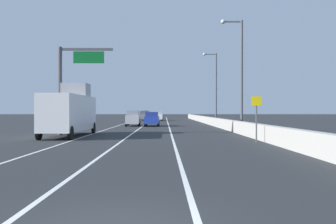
% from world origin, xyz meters
% --- Properties ---
extents(ground_plane, '(320.00, 320.00, 0.00)m').
position_xyz_m(ground_plane, '(0.00, 64.00, 0.00)').
color(ground_plane, '#26282B').
extents(lane_stripe_left, '(0.16, 130.00, 0.00)m').
position_xyz_m(lane_stripe_left, '(-5.50, 55.00, 0.00)').
color(lane_stripe_left, silver).
rests_on(lane_stripe_left, ground_plane).
extents(lane_stripe_center, '(0.16, 130.00, 0.00)m').
position_xyz_m(lane_stripe_center, '(-2.00, 55.00, 0.00)').
color(lane_stripe_center, silver).
rests_on(lane_stripe_center, ground_plane).
extents(lane_stripe_right, '(0.16, 130.00, 0.00)m').
position_xyz_m(lane_stripe_right, '(1.50, 55.00, 0.00)').
color(lane_stripe_right, silver).
rests_on(lane_stripe_right, ground_plane).
extents(jersey_barrier_right, '(0.60, 120.00, 1.10)m').
position_xyz_m(jersey_barrier_right, '(7.77, 40.00, 0.55)').
color(jersey_barrier_right, '#B2ADA3').
rests_on(jersey_barrier_right, ground_plane).
extents(overhead_sign_gantry, '(4.68, 0.36, 7.50)m').
position_xyz_m(overhead_sign_gantry, '(-7.26, 26.12, 4.73)').
color(overhead_sign_gantry, '#47474C').
rests_on(overhead_sign_gantry, ground_plane).
extents(speed_advisory_sign, '(0.60, 0.11, 3.00)m').
position_xyz_m(speed_advisory_sign, '(6.87, 18.18, 1.76)').
color(speed_advisory_sign, '#4C4C51').
rests_on(speed_advisory_sign, ground_plane).
extents(lamp_post_right_second, '(2.14, 0.44, 10.83)m').
position_xyz_m(lamp_post_right_second, '(8.08, 30.21, 6.18)').
color(lamp_post_right_second, '#4C4C51').
rests_on(lamp_post_right_second, ground_plane).
extents(lamp_post_right_third, '(2.14, 0.44, 10.83)m').
position_xyz_m(lamp_post_right_third, '(8.50, 51.64, 6.18)').
color(lamp_post_right_third, '#4C4C51').
rests_on(lamp_post_right_third, ground_plane).
extents(car_white_0, '(2.00, 4.44, 1.86)m').
position_xyz_m(car_white_0, '(-0.39, 72.02, 0.93)').
color(car_white_0, white).
rests_on(car_white_0, ground_plane).
extents(car_blue_1, '(1.97, 4.51, 1.91)m').
position_xyz_m(car_blue_1, '(-0.76, 44.79, 0.95)').
color(car_blue_1, '#1E389E').
rests_on(car_blue_1, ground_plane).
extents(car_gray_2, '(2.01, 4.39, 1.98)m').
position_xyz_m(car_gray_2, '(-3.45, 74.43, 0.98)').
color(car_gray_2, slate).
rests_on(car_gray_2, ground_plane).
extents(car_silver_3, '(1.90, 4.64, 2.08)m').
position_xyz_m(car_silver_3, '(-3.33, 45.36, 1.03)').
color(car_silver_3, '#B7B7BC').
rests_on(car_silver_3, ground_plane).
extents(car_yellow_4, '(2.01, 4.65, 2.01)m').
position_xyz_m(car_yellow_4, '(-3.56, 93.90, 1.00)').
color(car_yellow_4, gold).
rests_on(car_yellow_4, ground_plane).
extents(car_green_5, '(1.93, 4.75, 2.09)m').
position_xyz_m(car_green_5, '(-3.69, 85.34, 1.04)').
color(car_green_5, '#196033').
rests_on(car_green_5, ground_plane).
extents(box_truck, '(2.58, 9.60, 4.40)m').
position_xyz_m(box_truck, '(-6.75, 24.55, 2.02)').
color(box_truck, silver).
rests_on(box_truck, ground_plane).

